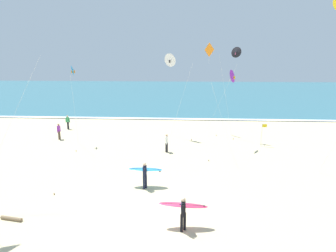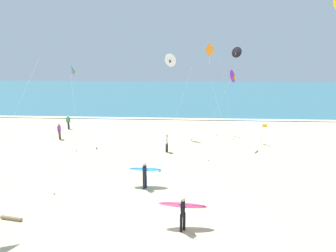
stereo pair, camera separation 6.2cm
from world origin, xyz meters
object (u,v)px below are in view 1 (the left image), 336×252
surfer_trailing (183,209)px  kite_delta_violet_high (233,76)px  kite_delta_cobalt_distant (73,71)px  bystander_white_top (167,143)px  kite_delta_charcoal_mid (236,53)px  lifeguard_flag (262,132)px  kite_diamond_amber_close (210,52)px  surfer_lead (145,171)px  bystander_purple_top (59,131)px  driftwood_log (12,219)px  bystander_green_top (68,122)px  kite_delta_ivory_near (170,60)px

surfer_trailing → kite_delta_violet_high: kite_delta_violet_high is taller
kite_delta_cobalt_distant → bystander_white_top: bearing=-14.9°
kite_delta_charcoal_mid → lifeguard_flag: 7.76m
kite_delta_charcoal_mid → bystander_white_top: bearing=-143.2°
kite_diamond_amber_close → lifeguard_flag: (4.56, -4.99, -7.13)m
surfer_lead → bystander_purple_top: surfer_lead is taller
bystander_purple_top → driftwood_log: 14.90m
kite_delta_violet_high → bystander_purple_top: size_ratio=4.33×
surfer_lead → kite_delta_cobalt_distant: kite_delta_cobalt_distant is taller
kite_delta_violet_high → kite_diamond_amber_close: size_ratio=0.74×
surfer_trailing → bystander_green_top: 22.88m
surfer_lead → bystander_purple_top: bearing=134.1°
surfer_lead → driftwood_log: (-6.13, -4.14, -0.96)m
kite_delta_charcoal_mid → kite_delta_cobalt_distant: size_ratio=1.23×
kite_delta_charcoal_mid → kite_delta_violet_high: kite_delta_charcoal_mid is taller
kite_diamond_amber_close → driftwood_log: kite_diamond_amber_close is taller
lifeguard_flag → driftwood_log: (-15.52, -13.42, -1.18)m
kite_delta_violet_high → bystander_green_top: bearing=162.3°
kite_delta_cobalt_distant → bystander_purple_top: bearing=155.7°
bystander_purple_top → bystander_white_top: size_ratio=1.00×
surfer_trailing → driftwood_log: size_ratio=2.01×
bystander_white_top → bystander_green_top: bearing=147.3°
surfer_lead → kite_delta_ivory_near: (0.90, 12.06, 6.55)m
bystander_purple_top → bystander_white_top: same height
kite_delta_violet_high → bystander_green_top: (-17.17, 5.46, -5.48)m
surfer_lead → driftwood_log: bearing=-146.0°
surfer_trailing → kite_diamond_amber_close: size_ratio=0.25×
bystander_purple_top → kite_delta_cobalt_distant: bearing=-24.3°
kite_delta_ivory_near → bystander_white_top: size_ratio=5.20×
kite_delta_cobalt_distant → bystander_green_top: size_ratio=4.55×
surfer_trailing → kite_diamond_amber_close: (2.45, 18.62, 7.36)m
kite_delta_cobalt_distant → bystander_green_top: kite_delta_cobalt_distant is taller
kite_delta_ivory_near → kite_delta_cobalt_distant: bearing=-161.7°
kite_diamond_amber_close → bystander_purple_top: 17.07m
bystander_green_top → kite_delta_charcoal_mid: bearing=-9.1°
kite_delta_cobalt_distant → driftwood_log: 15.00m
kite_delta_cobalt_distant → bystander_white_top: size_ratio=4.55×
kite_delta_violet_high → bystander_white_top: bearing=-160.5°
surfer_lead → lifeguard_flag: size_ratio=1.01×
kite_delta_cobalt_distant → bystander_green_top: 8.42m
surfer_lead → kite_delta_cobalt_distant: size_ratio=0.29×
lifeguard_flag → bystander_white_top: bearing=-164.7°
bystander_purple_top → bystander_green_top: (-0.80, 4.15, 0.00)m
kite_delta_cobalt_distant → kite_delta_ivory_near: bearing=18.3°
bystander_purple_top → kite_delta_ivory_near: bearing=9.5°
kite_delta_charcoal_mid → kite_delta_ivory_near: bearing=175.3°
kite_delta_ivory_near → driftwood_log: size_ratio=7.09×
kite_delta_charcoal_mid → kite_diamond_amber_close: kite_diamond_amber_close is taller
kite_delta_cobalt_distant → kite_delta_charcoal_mid: bearing=9.0°
kite_delta_cobalt_distant → bystander_white_top: kite_delta_cobalt_distant is taller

